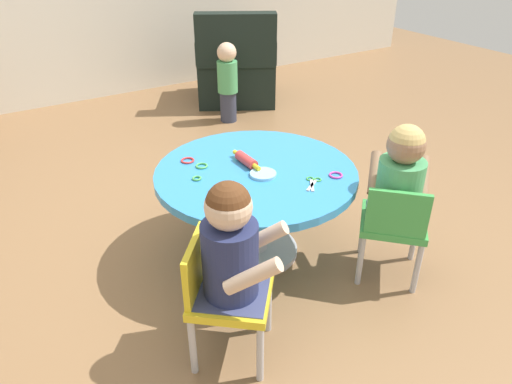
{
  "coord_description": "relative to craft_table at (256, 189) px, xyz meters",
  "views": [
    {
      "loc": [
        -1.08,
        -1.75,
        1.56
      ],
      "look_at": [
        0.0,
        0.0,
        0.37
      ],
      "focal_mm": 33.54,
      "sensor_mm": 36.0,
      "label": 1
    }
  ],
  "objects": [
    {
      "name": "rolling_pin",
      "position": [
        -0.01,
        0.08,
        0.13
      ],
      "size": [
        0.05,
        0.23,
        0.05
      ],
      "color": "#D83F3F",
      "rests_on": "craft_table"
    },
    {
      "name": "craft_table",
      "position": [
        0.0,
        0.0,
        0.0
      ],
      "size": [
        0.99,
        0.99,
        0.49
      ],
      "color": "silver",
      "rests_on": "ground"
    },
    {
      "name": "seated_child_left",
      "position": [
        -0.43,
        -0.52,
        0.14
      ],
      "size": [
        0.44,
        0.43,
        0.51
      ],
      "color": "#3F4772",
      "rests_on": "ground"
    },
    {
      "name": "craft_scissors",
      "position": [
        0.16,
        -0.24,
        0.11
      ],
      "size": [
        0.13,
        0.13,
        0.01
      ],
      "color": "silver",
      "rests_on": "craft_table"
    },
    {
      "name": "cookie_cutter_3",
      "position": [
        -0.28,
        0.07,
        0.11
      ],
      "size": [
        0.05,
        0.05,
        0.01
      ],
      "primitive_type": "torus",
      "color": "#4CB259",
      "rests_on": "craft_table"
    },
    {
      "name": "cookie_cutter_2",
      "position": [
        0.29,
        -0.25,
        0.11
      ],
      "size": [
        0.07,
        0.07,
        0.01
      ],
      "primitive_type": "torus",
      "color": "#D83FA5",
      "rests_on": "craft_table"
    },
    {
      "name": "cookie_cutter_1",
      "position": [
        -0.21,
        0.17,
        0.11
      ],
      "size": [
        0.06,
        0.06,
        0.01
      ],
      "primitive_type": "torus",
      "color": "#4CB259",
      "rests_on": "craft_table"
    },
    {
      "name": "child_chair_right",
      "position": [
        0.45,
        -0.5,
        -0.08
      ],
      "size": [
        0.42,
        0.42,
        0.54
      ],
      "color": "#B7B7BC",
      "rests_on": "ground"
    },
    {
      "name": "cookie_cutter_0",
      "position": [
        -0.24,
        0.26,
        0.11
      ],
      "size": [
        0.07,
        0.07,
        0.01
      ],
      "primitive_type": "torus",
      "color": "red",
      "rests_on": "craft_table"
    },
    {
      "name": "toddler_standing",
      "position": [
        0.79,
        1.73,
        -0.03
      ],
      "size": [
        0.17,
        0.17,
        0.67
      ],
      "color": "#33384C",
      "rests_on": "ground"
    },
    {
      "name": "playdough_blob_0",
      "position": [
        -0.0,
        -0.06,
        0.11
      ],
      "size": [
        0.13,
        0.13,
        0.01
      ],
      "primitive_type": "cylinder",
      "color": "#8CCCF2",
      "rests_on": "craft_table"
    },
    {
      "name": "armchair_dark",
      "position": [
        1.12,
        2.15,
        -0.08
      ],
      "size": [
        0.96,
        0.97,
        0.85
      ],
      "color": "black",
      "rests_on": "ground"
    },
    {
      "name": "seated_child_right",
      "position": [
        0.48,
        -0.48,
        0.14
      ],
      "size": [
        0.43,
        0.43,
        0.51
      ],
      "color": "#3F4772",
      "rests_on": "ground"
    },
    {
      "name": "child_chair_left",
      "position": [
        -0.46,
        -0.49,
        -0.08
      ],
      "size": [
        0.42,
        0.42,
        0.54
      ],
      "color": "#B7B7BC",
      "rests_on": "ground"
    },
    {
      "name": "ground_plane",
      "position": [
        0.0,
        0.0,
        -0.39
      ],
      "size": [
        10.0,
        10.0,
        0.0
      ],
      "primitive_type": "plane",
      "color": "olive"
    }
  ]
}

